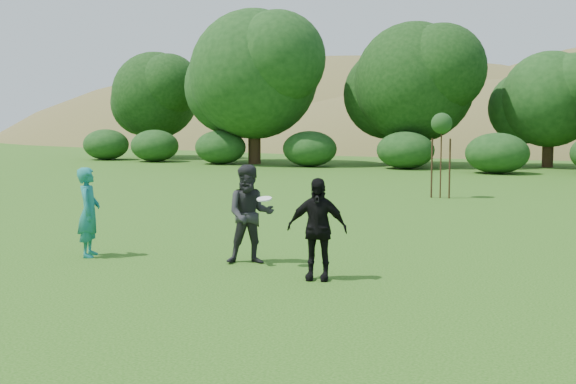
% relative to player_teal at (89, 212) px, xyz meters
% --- Properties ---
extents(ground, '(120.00, 120.00, 0.00)m').
position_rel_player_teal_xyz_m(ground, '(2.88, -0.06, -0.86)').
color(ground, '#19470C').
rests_on(ground, ground).
extents(player_teal, '(0.66, 0.75, 1.73)m').
position_rel_player_teal_xyz_m(player_teal, '(0.00, 0.00, 0.00)').
color(player_teal, '#197470').
rests_on(player_teal, ground).
extents(player_grey, '(1.10, 1.02, 1.82)m').
position_rel_player_teal_xyz_m(player_grey, '(3.14, 0.66, 0.05)').
color(player_grey, '#252527').
rests_on(player_grey, ground).
extents(player_black, '(1.06, 0.63, 1.69)m').
position_rel_player_teal_xyz_m(player_black, '(4.75, -0.06, -0.02)').
color(player_black, black).
rests_on(player_black, ground).
extents(frisbee, '(0.27, 0.27, 0.08)m').
position_rel_player_teal_xyz_m(frisbee, '(3.53, 0.48, 0.37)').
color(frisbee, white).
rests_on(frisbee, ground).
extents(sapling, '(0.70, 0.70, 2.85)m').
position_rel_player_teal_xyz_m(sapling, '(3.91, 13.08, 1.56)').
color(sapling, '#382416').
rests_on(sapling, ground).
extents(hillside, '(150.00, 72.00, 52.00)m').
position_rel_player_teal_xyz_m(hillside, '(2.32, 68.39, -12.83)').
color(hillside, olive).
rests_on(hillside, ground).
extents(tree_row, '(53.92, 10.38, 9.62)m').
position_rel_player_teal_xyz_m(tree_row, '(6.11, 28.62, 4.01)').
color(tree_row, '#3A2616').
rests_on(tree_row, ground).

